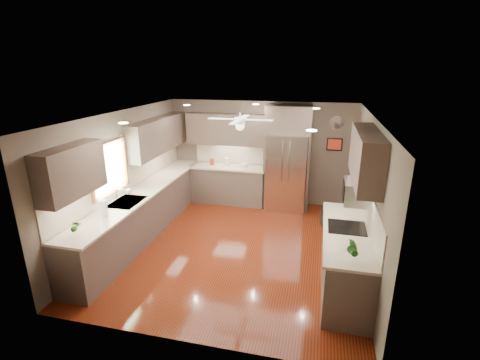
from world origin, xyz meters
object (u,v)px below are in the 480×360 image
at_px(canister_c, 227,162).
at_px(bowl, 244,166).
at_px(potted_plant_left, 74,226).
at_px(microwave, 358,192).
at_px(canister_a, 212,162).
at_px(stool, 331,218).
at_px(paper_towel, 104,208).
at_px(potted_plant_right, 352,248).
at_px(refrigerator, 287,160).
at_px(soap_bottle, 129,191).

distance_m(canister_c, bowl, 0.47).
distance_m(potted_plant_left, microwave, 4.22).
distance_m(canister_a, canister_c, 0.37).
relative_size(canister_a, stool, 0.35).
bearing_deg(bowl, canister_c, 169.96).
distance_m(microwave, paper_towel, 4.04).
xyz_separation_m(canister_a, microwave, (3.19, -2.77, 0.46)).
relative_size(potted_plant_left, microwave, 0.50).
xyz_separation_m(canister_c, potted_plant_left, (-1.16, -4.11, 0.05)).
relative_size(potted_plant_right, bowl, 1.49).
height_order(potted_plant_right, microwave, microwave).
bearing_deg(bowl, paper_towel, -115.73).
xyz_separation_m(refrigerator, microwave, (1.33, -2.71, 0.29)).
xyz_separation_m(potted_plant_right, microwave, (0.12, 1.06, 0.39)).
xyz_separation_m(potted_plant_right, paper_towel, (-3.85, 0.45, -0.01)).
xyz_separation_m(soap_bottle, paper_towel, (0.12, -0.97, 0.05)).
relative_size(soap_bottle, bowl, 0.87).
distance_m(canister_c, soap_bottle, 2.75).
distance_m(stool, paper_towel, 4.49).
xyz_separation_m(canister_c, bowl, (0.46, -0.08, -0.07)).
bearing_deg(canister_a, microwave, -40.91).
distance_m(canister_a, stool, 3.20).
height_order(potted_plant_right, stool, potted_plant_right).
bearing_deg(canister_c, microwave, -44.76).
bearing_deg(stool, paper_towel, -147.35).
relative_size(canister_c, stool, 0.41).
xyz_separation_m(canister_a, stool, (2.93, -1.00, -0.78)).
distance_m(canister_c, paper_towel, 3.60).
bearing_deg(microwave, paper_towel, -171.22).
bearing_deg(potted_plant_right, canister_c, 125.07).
xyz_separation_m(potted_plant_left, paper_towel, (0.02, 0.69, 0.00)).
height_order(canister_c, soap_bottle, canister_c).
bearing_deg(potted_plant_right, stool, 92.88).
height_order(potted_plant_left, stool, potted_plant_left).
height_order(bowl, paper_towel, paper_towel).
bearing_deg(potted_plant_left, canister_a, 78.93).
bearing_deg(paper_towel, canister_c, 71.49).
bearing_deg(bowl, refrigerator, -0.67).
bearing_deg(refrigerator, canister_a, 178.22).
height_order(canister_a, soap_bottle, soap_bottle).
bearing_deg(stool, canister_a, 161.16).
relative_size(soap_bottle, potted_plant_left, 0.62).
xyz_separation_m(canister_c, refrigerator, (1.50, -0.09, 0.16)).
relative_size(canister_c, bowl, 0.97).
distance_m(canister_c, potted_plant_left, 4.27).
height_order(soap_bottle, paper_towel, paper_towel).
distance_m(canister_a, potted_plant_right, 4.91).
height_order(canister_a, bowl, canister_a).
relative_size(potted_plant_right, microwave, 0.53).
distance_m(potted_plant_left, bowl, 4.34).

